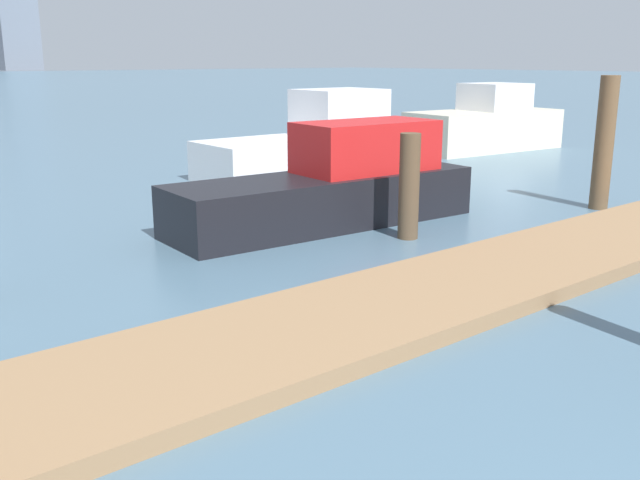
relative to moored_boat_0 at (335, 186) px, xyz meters
The scene contains 6 objects.
floating_dock 4.01m from the moored_boat_0, 107.28° to the right, with size 13.32×2.00×0.18m, color #93704C.
dock_piling_3 5.20m from the moored_boat_0, 25.57° to the right, with size 0.35×0.35×2.47m, color brown.
dock_piling_4 1.55m from the moored_boat_0, 82.30° to the right, with size 0.32×0.32×1.66m, color brown.
moored_boat_0 is the anchor object (origin of this frame).
moored_boat_1 11.29m from the moored_boat_0, 25.00° to the left, with size 5.16×2.49×2.02m.
moored_boat_5 5.59m from the moored_boat_0, 53.02° to the left, with size 5.96×2.07×2.03m.
Camera 1 is at (-3.43, 0.93, 2.76)m, focal length 39.73 mm.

